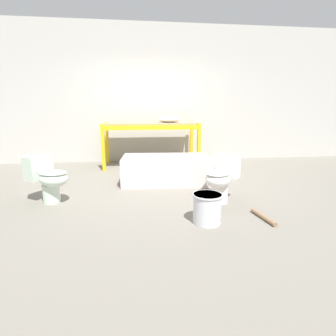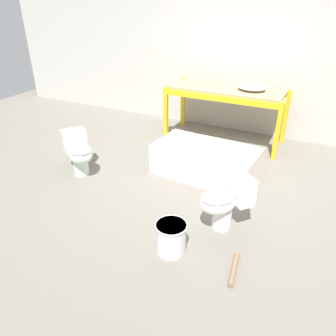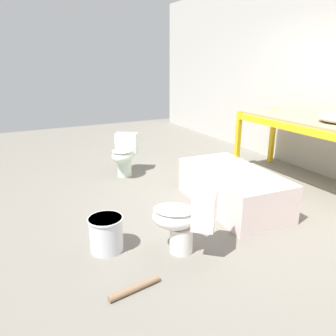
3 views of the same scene
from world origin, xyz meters
name	(u,v)px [view 1 (image 1 of 3)]	position (x,y,z in m)	size (l,w,h in m)	color
ground_plane	(156,182)	(0.00, 0.00, 0.00)	(12.00, 12.00, 0.00)	slate
warehouse_wall_rear	(149,95)	(0.00, 2.02, 1.60)	(10.80, 0.08, 3.20)	beige
shelving_rack	(151,129)	(0.00, 1.36, 0.84)	(2.09, 0.85, 0.97)	yellow
sink_basin	(169,119)	(0.41, 1.41, 1.04)	(0.48, 0.39, 0.21)	silver
bathtub_main	(166,168)	(0.17, -0.05, 0.27)	(1.56, 0.89, 0.47)	silver
toilet_near	(221,177)	(0.82, -1.12, 0.36)	(0.65, 0.68, 0.64)	white
toilet_far	(48,177)	(-1.55, -0.86, 0.36)	(0.69, 0.62, 0.64)	silver
bucket_white	(207,208)	(0.45, -1.78, 0.18)	(0.34, 0.34, 0.34)	silver
loose_pipe	(263,217)	(1.14, -1.77, 0.03)	(0.12, 0.45, 0.05)	#8C6B4C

